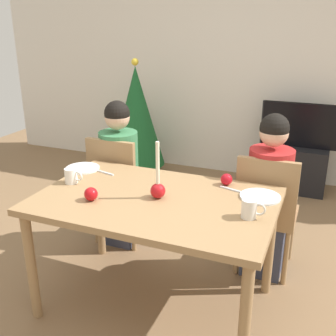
% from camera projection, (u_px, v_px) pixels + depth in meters
% --- Properties ---
extents(ground_plane, '(7.68, 7.68, 0.00)m').
position_uv_depth(ground_plane, '(157.00, 302.00, 2.64)').
color(ground_plane, brown).
extents(back_wall, '(6.40, 0.10, 2.60)m').
position_uv_depth(back_wall, '(250.00, 62.00, 4.45)').
color(back_wall, silver).
rests_on(back_wall, ground).
extents(dining_table, '(1.40, 0.90, 0.75)m').
position_uv_depth(dining_table, '(155.00, 211.00, 2.41)').
color(dining_table, '#99754C').
rests_on(dining_table, ground).
extents(chair_left, '(0.40, 0.40, 0.90)m').
position_uv_depth(chair_left, '(118.00, 184.00, 3.20)').
color(chair_left, '#99754C').
rests_on(chair_left, ground).
extents(chair_right, '(0.40, 0.40, 0.90)m').
position_uv_depth(chair_right, '(266.00, 208.00, 2.79)').
color(chair_right, '#99754C').
rests_on(chair_right, ground).
extents(person_left_child, '(0.30, 0.30, 1.17)m').
position_uv_depth(person_left_child, '(120.00, 176.00, 3.21)').
color(person_left_child, '#33384C').
rests_on(person_left_child, ground).
extents(person_right_child, '(0.30, 0.30, 1.17)m').
position_uv_depth(person_right_child, '(268.00, 199.00, 2.80)').
color(person_right_child, '#33384C').
rests_on(person_right_child, ground).
extents(tv_stand, '(0.64, 0.40, 0.48)m').
position_uv_depth(tv_stand, '(295.00, 168.00, 4.34)').
color(tv_stand, black).
rests_on(tv_stand, ground).
extents(tv, '(0.79, 0.05, 0.46)m').
position_uv_depth(tv, '(300.00, 125.00, 4.18)').
color(tv, black).
rests_on(tv, tv_stand).
extents(christmas_tree, '(0.64, 0.64, 1.34)m').
position_uv_depth(christmas_tree, '(136.00, 116.00, 4.59)').
color(christmas_tree, brown).
rests_on(christmas_tree, ground).
extents(candle_centerpiece, '(0.09, 0.09, 0.35)m').
position_uv_depth(candle_centerpiece, '(158.00, 187.00, 2.36)').
color(candle_centerpiece, red).
rests_on(candle_centerpiece, dining_table).
extents(plate_left, '(0.24, 0.24, 0.01)m').
position_uv_depth(plate_left, '(83.00, 168.00, 2.84)').
color(plate_left, silver).
rests_on(plate_left, dining_table).
extents(plate_right, '(0.24, 0.24, 0.01)m').
position_uv_depth(plate_right, '(260.00, 197.00, 2.39)').
color(plate_right, silver).
rests_on(plate_right, dining_table).
extents(mug_left, '(0.13, 0.08, 0.10)m').
position_uv_depth(mug_left, '(72.00, 176.00, 2.58)').
color(mug_left, white).
rests_on(mug_left, dining_table).
extents(mug_right, '(0.13, 0.08, 0.10)m').
position_uv_depth(mug_right, '(250.00, 209.00, 2.13)').
color(mug_right, silver).
rests_on(mug_right, dining_table).
extents(fork_left, '(0.18, 0.06, 0.01)m').
position_uv_depth(fork_left, '(104.00, 172.00, 2.77)').
color(fork_left, silver).
rests_on(fork_left, dining_table).
extents(fork_right, '(0.18, 0.06, 0.01)m').
position_uv_depth(fork_right, '(233.00, 190.00, 2.49)').
color(fork_right, silver).
rests_on(fork_right, dining_table).
extents(apple_near_candle, '(0.08, 0.08, 0.08)m').
position_uv_depth(apple_near_candle, '(91.00, 194.00, 2.34)').
color(apple_near_candle, red).
rests_on(apple_near_candle, dining_table).
extents(apple_by_left_plate, '(0.07, 0.07, 0.07)m').
position_uv_depth(apple_by_left_plate, '(226.00, 179.00, 2.56)').
color(apple_by_left_plate, red).
rests_on(apple_by_left_plate, dining_table).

